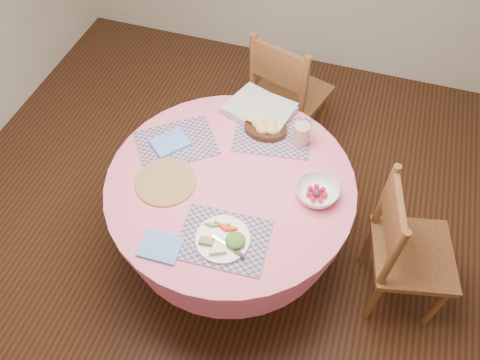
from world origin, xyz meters
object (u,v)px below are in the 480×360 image
Objects in this scene: dining_table at (231,204)px; wicker_trivet at (166,182)px; latte_mug at (302,135)px; dinner_plate at (224,240)px; chair_back at (287,93)px; bread_bowl at (266,127)px; fruit_bowl at (317,192)px; chair_right at (405,249)px.

wicker_trivet reaches higher than dining_table.
dinner_plate is at bearing -105.74° from latte_mug.
chair_back reaches higher than dining_table.
bread_bowl reaches higher than dining_table.
wicker_trivet is (-0.30, -0.10, 0.20)m from dining_table.
latte_mug is (0.20, -0.03, 0.04)m from bread_bowl.
wicker_trivet is 2.34× the size of latte_mug.
chair_back reaches higher than bread_bowl.
chair_back is 3.78× the size of fruit_bowl.
bread_bowl is at bearing 90.62° from dinner_plate.
wicker_trivet is at bearing 84.76° from chair_right.
dining_table is 1.29× the size of chair_back.
fruit_bowl is at bearing 47.77° from dinner_plate.
fruit_bowl is at bearing 11.34° from wicker_trivet.
fruit_bowl reaches higher than wicker_trivet.
latte_mug reaches higher than dinner_plate.
chair_right is 3.71× the size of dinner_plate.
dinner_plate is 0.51m from fruit_bowl.
chair_back is at bearing 108.74° from latte_mug.
dining_table is at bearing 103.73° from dinner_plate.
bread_bowl is at bearing 171.93° from latte_mug.
chair_right reaches higher than latte_mug.
chair_back reaches higher than latte_mug.
chair_right is 0.78m from latte_mug.
latte_mug is (-0.64, 0.29, 0.34)m from chair_right.
latte_mug is (0.19, 0.68, 0.05)m from dinner_plate.
dining_table is at bearing 80.68° from chair_right.
latte_mug reaches higher than dining_table.
latte_mug is at bearing 74.26° from dinner_plate.
bread_bowl is (0.07, 0.37, 0.23)m from dining_table.
latte_mug is at bearing 116.17° from fruit_bowl.
bread_bowl reaches higher than dinner_plate.
chair_back is 0.74m from latte_mug.
dinner_plate is at bearing -31.19° from wicker_trivet.
fruit_bowl is at bearing -63.83° from latte_mug.
wicker_trivet is 0.73m from fruit_bowl.
chair_right is at bearing -21.01° from bread_bowl.
latte_mug is 0.34m from fruit_bowl.
fruit_bowl is (0.34, 0.37, 0.01)m from dinner_plate.
fruit_bowl is (0.72, 0.14, 0.03)m from wicker_trivet.
fruit_bowl is (-0.49, -0.01, 0.30)m from chair_right.
wicker_trivet is 1.18× the size of fruit_bowl.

